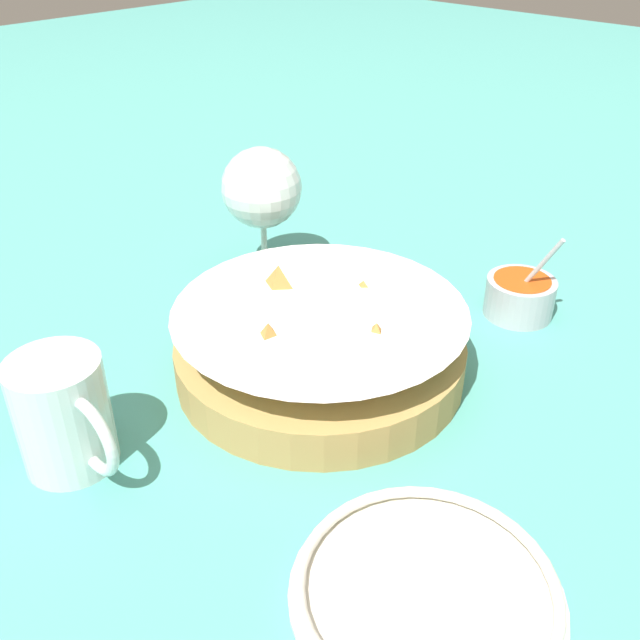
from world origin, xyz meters
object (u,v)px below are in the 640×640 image
at_px(food_basket, 320,344).
at_px(sauce_cup, 520,295).
at_px(beer_mug, 65,418).
at_px(wine_glass, 262,191).
at_px(side_plate, 427,589).

bearing_deg(food_basket, sauce_cup, 70.17).
bearing_deg(beer_mug, wine_glass, 111.48).
xyz_separation_m(wine_glass, beer_mug, (0.13, -0.33, -0.06)).
height_order(wine_glass, beer_mug, wine_glass).
bearing_deg(side_plate, sauce_cup, 111.69).
height_order(sauce_cup, side_plate, sauce_cup).
relative_size(food_basket, sauce_cup, 2.68).
distance_m(food_basket, beer_mug, 0.23).
bearing_deg(sauce_cup, food_basket, -109.83).
relative_size(food_basket, wine_glass, 1.79).
bearing_deg(wine_glass, side_plate, -29.85).
xyz_separation_m(food_basket, side_plate, (0.22, -0.13, -0.02)).
relative_size(wine_glass, side_plate, 0.83).
distance_m(food_basket, side_plate, 0.26).
xyz_separation_m(wine_glass, side_plate, (0.41, -0.23, -0.09)).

